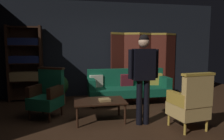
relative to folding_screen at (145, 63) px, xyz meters
name	(u,v)px	position (x,y,z in m)	size (l,w,h in m)	color
ground_plane	(120,123)	(-1.30, -2.24, -0.99)	(10.00, 10.00, 0.00)	#331E11
back_wall	(102,49)	(-1.30, 0.21, 0.41)	(7.20, 0.10, 2.80)	black
folding_screen	(145,63)	(0.00, 0.00, 0.00)	(2.15, 0.28, 1.90)	#5B2319
bookshelf	(25,62)	(-3.45, -0.05, 0.07)	(0.90, 0.32, 2.05)	black
velvet_couch	(128,85)	(-0.75, -0.79, -0.53)	(2.12, 0.78, 0.88)	black
coffee_table	(100,103)	(-1.67, -2.07, -0.61)	(1.00, 0.64, 0.42)	black
armchair_gilt_accent	(190,103)	(-0.15, -2.80, -0.50)	(0.66, 0.66, 1.04)	#B78E33
armchair_wing_left	(47,94)	(-2.72, -1.61, -0.50)	(0.78, 0.78, 1.04)	black
standing_figure	(143,71)	(-0.89, -2.39, 0.04)	(0.59, 0.24, 1.70)	black
potted_plant	(60,88)	(-2.53, -0.62, -0.56)	(0.46, 0.46, 0.75)	brown
book_tan_leather	(105,100)	(-1.58, -2.12, -0.54)	(0.21, 0.18, 0.04)	#9E7A47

